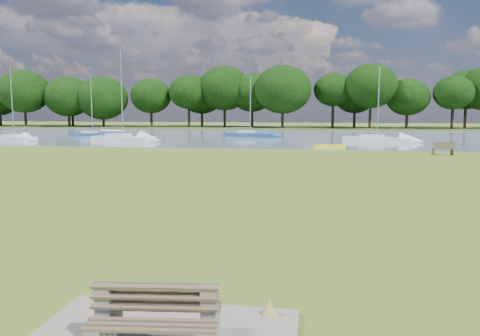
# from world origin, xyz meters

# --- Properties ---
(ground) EXTENTS (220.00, 220.00, 0.00)m
(ground) POSITION_xyz_m (0.00, 0.00, 0.00)
(ground) COLOR olive
(river) EXTENTS (220.00, 40.00, 0.10)m
(river) POSITION_xyz_m (0.00, 42.00, 0.00)
(river) COLOR gray
(river) RESTS_ON ground
(far_bank) EXTENTS (220.00, 20.00, 0.40)m
(far_bank) POSITION_xyz_m (0.00, 72.00, 0.00)
(far_bank) COLOR #4C6626
(far_bank) RESTS_ON ground
(bench_pair) EXTENTS (2.03, 1.33, 1.03)m
(bench_pair) POSITION_xyz_m (-0.00, -14.00, 0.52)
(bench_pair) COLOR gray
(bench_pair) RESTS_ON concrete_pad
(riverbank_bench) EXTENTS (1.76, 0.68, 1.06)m
(riverbank_bench) POSITION_xyz_m (12.60, 18.92, 0.53)
(riverbank_bench) COLOR brown
(riverbank_bench) RESTS_ON ground
(kayak) EXTENTS (3.08, 1.22, 0.30)m
(kayak) POSITION_xyz_m (3.78, 24.00, 0.20)
(kayak) COLOR yellow
(kayak) RESTS_ON river
(tree_line) EXTENTS (117.36, 9.46, 11.45)m
(tree_line) POSITION_xyz_m (-12.91, 68.00, 6.85)
(tree_line) COLOR black
(tree_line) RESTS_ON far_bank
(sailboat_1) EXTENTS (6.47, 3.96, 8.53)m
(sailboat_1) POSITION_xyz_m (-32.12, 29.09, 0.48)
(sailboat_1) COLOR silver
(sailboat_1) RESTS_ON river
(sailboat_2) EXTENTS (5.67, 2.07, 8.08)m
(sailboat_2) POSITION_xyz_m (-26.96, 38.30, 0.49)
(sailboat_2) COLOR navy
(sailboat_2) RESTS_ON river
(sailboat_4) EXTENTS (7.62, 3.76, 8.21)m
(sailboat_4) POSITION_xyz_m (9.24, 33.41, 0.51)
(sailboat_4) COLOR silver
(sailboat_4) RESTS_ON river
(sailboat_5) EXTENTS (7.76, 3.72, 10.27)m
(sailboat_5) POSITION_xyz_m (-19.23, 30.09, 0.55)
(sailboat_5) COLOR silver
(sailboat_5) RESTS_ON river
(sailboat_6) EXTENTS (6.62, 2.82, 7.91)m
(sailboat_6) POSITION_xyz_m (-5.90, 39.88, 0.56)
(sailboat_6) COLOR navy
(sailboat_6) RESTS_ON river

